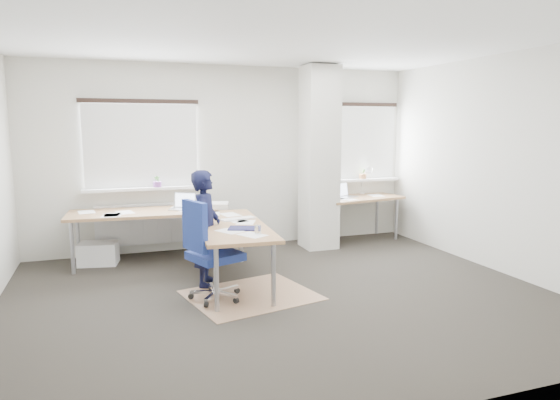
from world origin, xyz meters
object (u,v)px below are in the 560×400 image
object	(u,v)px
task_chair	(212,272)
person	(206,228)
desk_side	(359,199)
desk_main	(188,220)

from	to	relation	value
task_chair	person	distance (m)	0.67
desk_side	task_chair	distance (m)	3.55
desk_side	person	bearing A→B (deg)	-162.26
task_chair	desk_side	bearing A→B (deg)	15.54
desk_main	desk_side	size ratio (longest dim) A/B	1.84
desk_main	task_chair	bearing A→B (deg)	-82.39
task_chair	person	world-z (taller)	person
task_chair	person	bearing A→B (deg)	65.33
desk_side	task_chair	xyz separation A→B (m)	(-2.88, -2.04, -0.37)
desk_main	task_chair	distance (m)	1.22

